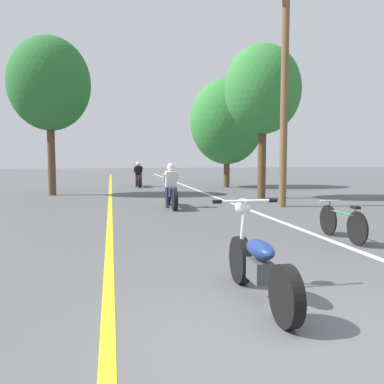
{
  "coord_description": "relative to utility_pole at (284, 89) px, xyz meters",
  "views": [
    {
      "loc": [
        -1.65,
        -3.19,
        1.61
      ],
      "look_at": [
        -0.01,
        5.01,
        0.9
      ],
      "focal_mm": 38.0,
      "sensor_mm": 36.0,
      "label": 1
    }
  ],
  "objects": [
    {
      "name": "roadside_tree_right_far",
      "position": [
        0.65,
        8.85,
        -0.26
      ],
      "size": [
        4.0,
        3.6,
        5.85
      ],
      "color": "#513A23",
      "rests_on": "ground"
    },
    {
      "name": "motorcycle_foreground",
      "position": [
        -3.91,
        -8.2,
        -3.38
      ],
      "size": [
        0.82,
        2.0,
        1.1
      ],
      "color": "black",
      "rests_on": "ground"
    },
    {
      "name": "utility_pole",
      "position": [
        0.0,
        0.0,
        0.0
      ],
      "size": [
        1.1,
        0.24,
        7.41
      ],
      "color": "brown",
      "rests_on": "ground"
    },
    {
      "name": "lane_stripe_center",
      "position": [
        -5.57,
        3.75,
        -3.8
      ],
      "size": [
        0.14,
        48.0,
        0.01
      ],
      "primitive_type": "cube",
      "color": "yellow",
      "rests_on": "ground"
    },
    {
      "name": "motorcycle_rider_lead",
      "position": [
        -3.64,
        0.43,
        -3.26
      ],
      "size": [
        0.5,
        2.17,
        1.43
      ],
      "color": "black",
      "rests_on": "ground"
    },
    {
      "name": "motorcycle_rider_far",
      "position": [
        -4.04,
        10.13,
        -3.27
      ],
      "size": [
        0.5,
        2.15,
        1.39
      ],
      "color": "black",
      "rests_on": "ground"
    },
    {
      "name": "lane_stripe_edge",
      "position": [
        -1.35,
        3.75,
        -3.8
      ],
      "size": [
        0.14,
        48.0,
        0.01
      ],
      "primitive_type": "cube",
      "color": "white",
      "rests_on": "ground"
    },
    {
      "name": "ground_plane",
      "position": [
        -3.87,
        -9.26,
        -3.8
      ],
      "size": [
        120.0,
        120.0,
        0.0
      ],
      "primitive_type": "plane",
      "color": "#515154"
    },
    {
      "name": "roadside_tree_right_near",
      "position": [
        0.31,
        2.72,
        0.42
      ],
      "size": [
        3.0,
        2.7,
        5.98
      ],
      "color": "#513A23",
      "rests_on": "ground"
    },
    {
      "name": "bicycle_parked",
      "position": [
        -1.11,
        -5.33,
        -3.46
      ],
      "size": [
        0.44,
        1.65,
        0.74
      ],
      "color": "black",
      "rests_on": "ground"
    },
    {
      "name": "roadside_tree_left",
      "position": [
        -8.01,
        5.77,
        0.89
      ],
      "size": [
        3.42,
        3.08,
        6.68
      ],
      "color": "#513A23",
      "rests_on": "ground"
    }
  ]
}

